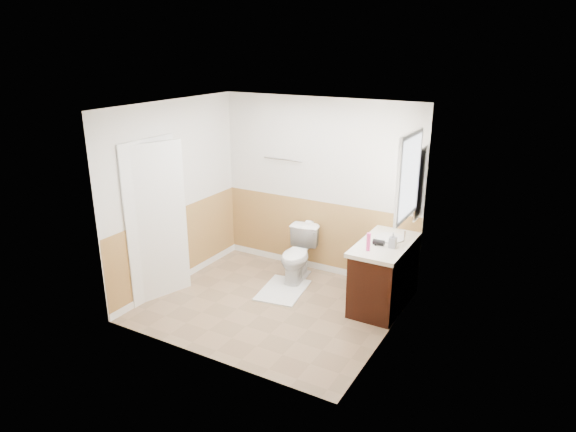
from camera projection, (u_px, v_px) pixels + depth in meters
The scene contains 32 objects.
floor at pixel (272, 305), 6.48m from camera, with size 3.00×3.00×0.00m, color #8C7051.
ceiling at pixel (269, 107), 5.67m from camera, with size 3.00×3.00×0.00m, color white.
wall_back at pixel (319, 187), 7.14m from camera, with size 3.00×3.00×0.00m, color silver.
wall_front at pixel (202, 249), 5.00m from camera, with size 3.00×3.00×0.00m, color silver.
wall_left at pixel (175, 195), 6.77m from camera, with size 3.00×3.00×0.00m, color silver.
wall_right at pixel (391, 235), 5.37m from camera, with size 3.00×3.00×0.00m, color silver.
wainscot_back at pixel (317, 237), 7.38m from camera, with size 3.00×3.00×0.00m, color #A67842.
wainscot_front at pixel (206, 316), 5.25m from camera, with size 3.00×3.00×0.00m, color #A67842.
wainscot_left at pixel (179, 247), 7.01m from camera, with size 2.60×2.60×0.00m, color #A67842.
wainscot_right at pixel (386, 298), 5.62m from camera, with size 2.60×2.60×0.00m, color #A67842.
toilet at pixel (298, 255), 7.09m from camera, with size 0.41×0.72×0.74m, color white.
bath_mat at pixel (283, 290), 6.86m from camera, with size 0.55×0.80×0.02m, color white.
vanity_cabinet at pixel (384, 276), 6.38m from camera, with size 0.55×1.10×0.80m, color black.
vanity_knob_left at pixel (359, 263), 6.39m from camera, with size 0.03×0.03×0.03m, color #B8B9BF.
vanity_knob_right at pixel (365, 257), 6.55m from camera, with size 0.03×0.03×0.03m, color silver.
countertop at pixel (385, 244), 6.25m from camera, with size 0.60×1.15×0.05m, color white.
sink_basin at pixel (390, 238), 6.36m from camera, with size 0.36×0.36×0.02m, color silver.
faucet at pixel (404, 236), 6.25m from camera, with size 0.02×0.02×0.14m, color silver.
lotion_bottle at pixel (368, 242), 5.96m from camera, with size 0.05×0.05×0.22m, color #E73C8D.
soap_dispenser at pixel (393, 240), 6.06m from camera, with size 0.09×0.09×0.19m, color #9197A4.
hair_dryer_body at pixel (379, 242), 6.15m from camera, with size 0.07×0.07×0.14m, color black.
hair_dryer_handle at pixel (375, 245), 6.15m from camera, with size 0.03×0.03×0.07m, color black.
mirror_panel at pixel (420, 183), 6.19m from camera, with size 0.02×0.35×0.90m, color silver.
window_frame at pixel (409, 176), 5.71m from camera, with size 0.04×0.80×1.00m, color white.
window_glass at pixel (410, 177), 5.70m from camera, with size 0.01×0.70×0.90m, color white.
door at pixel (158, 222), 6.43m from camera, with size 0.05×0.80×2.04m, color white.
door_frame at pixel (153, 221), 6.46m from camera, with size 0.02×0.92×2.10m, color white.
door_knob at pixel (179, 221), 6.70m from camera, with size 0.06×0.06×0.06m, color silver.
towel_bar at pixel (283, 159), 7.24m from camera, with size 0.02×0.02×0.62m, color silver.
tp_holder_bar at pixel (309, 224), 7.31m from camera, with size 0.02×0.02×0.14m, color silver.
tp_roll at pixel (309, 224), 7.31m from camera, with size 0.11×0.11×0.10m, color white.
tp_sheet at pixel (309, 231), 7.34m from camera, with size 0.10×0.01×0.16m, color white.
Camera 1 is at (3.02, -4.91, 3.17)m, focal length 31.69 mm.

